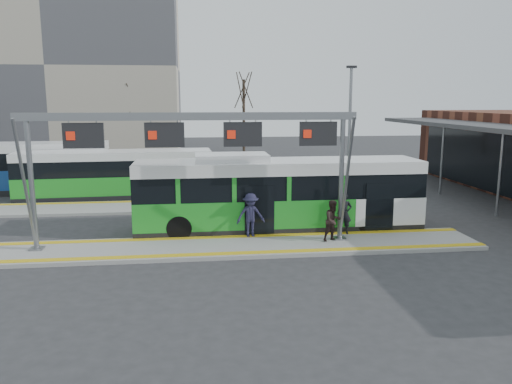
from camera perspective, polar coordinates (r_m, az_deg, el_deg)
ground at (r=19.95m, az=-5.70°, el=-6.53°), size 120.00×120.00×0.00m
platform_main at (r=19.93m, az=-5.70°, el=-6.32°), size 22.00×3.00×0.15m
platform_second at (r=27.92m, az=-14.32°, el=-1.71°), size 20.00×3.00×0.15m
tactile_main at (r=19.90m, az=-5.71°, el=-6.09°), size 22.00×2.65×0.02m
tactile_second at (r=29.02m, az=-14.04°, el=-1.07°), size 20.00×0.35×0.02m
gantry at (r=19.39m, az=-6.98°, el=5.92°), size 13.00×1.68×5.20m
apartment_block at (r=56.85m, az=-21.41°, el=13.22°), size 24.50×12.50×18.40m
hero_bus at (r=22.45m, az=2.52°, el=-0.36°), size 12.72×2.76×3.49m
bg_bus_green at (r=31.01m, az=-15.74°, el=1.90°), size 11.43×2.97×2.83m
bg_bus_blue at (r=35.06m, az=-26.46°, el=2.41°), size 12.19×3.25×3.15m
passenger_a at (r=21.66m, az=10.04°, el=-2.44°), size 0.70×0.51×1.77m
passenger_b at (r=20.50m, az=8.82°, el=-3.25°), size 0.99×0.88×1.69m
passenger_c at (r=20.85m, az=-0.62°, el=-2.67°), size 1.27×0.83×1.85m
tree_left at (r=50.10m, az=-13.96°, el=10.14°), size 1.40×1.40×7.61m
tree_mid at (r=50.99m, az=-1.42°, el=11.51°), size 1.40×1.40×8.86m
lamp_east at (r=26.98m, az=10.62°, el=6.49°), size 0.50×0.25×7.55m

